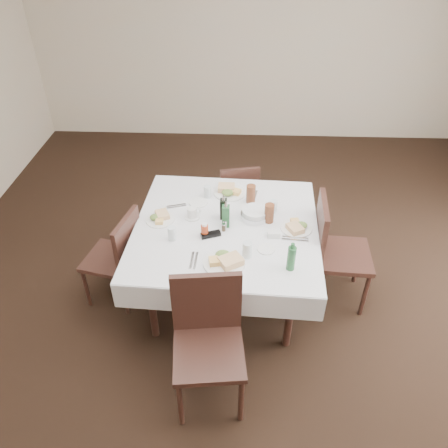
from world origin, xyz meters
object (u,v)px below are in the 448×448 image
(water_w, at_px, (172,233))
(water_n, at_px, (207,192))
(chair_south, at_px, (208,333))
(chair_east, at_px, (332,247))
(dining_table, at_px, (226,233))
(oil_cruet_dark, at_px, (223,208))
(oil_cruet_green, at_px, (226,215))
(green_bottle, at_px, (291,258))
(water_s, at_px, (247,250))
(chair_west, at_px, (119,254))
(coffee_mug, at_px, (192,213))
(chair_north, at_px, (238,194))
(bread_basket, at_px, (255,214))
(water_e, at_px, (273,206))
(ketchup_bottle, at_px, (205,230))

(water_w, bearing_deg, water_n, 69.07)
(chair_south, distance_m, chair_east, 1.35)
(dining_table, distance_m, chair_south, 0.95)
(water_w, relative_size, oil_cruet_dark, 0.49)
(water_w, bearing_deg, dining_table, 24.89)
(chair_south, distance_m, oil_cruet_green, 0.99)
(green_bottle, bearing_deg, water_s, 158.85)
(chair_west, distance_m, oil_cruet_green, 0.97)
(dining_table, relative_size, coffee_mug, 11.59)
(chair_north, height_order, green_bottle, green_bottle)
(dining_table, height_order, water_n, water_n)
(bread_basket, xyz_separation_m, oil_cruet_green, (-0.24, -0.12, 0.07))
(chair_east, height_order, oil_cruet_dark, oil_cruet_dark)
(chair_south, distance_m, water_s, 0.67)
(chair_north, relative_size, oil_cruet_green, 3.33)
(water_e, distance_m, green_bottle, 0.71)
(bread_basket, bearing_deg, water_e, 29.41)
(chair_north, bearing_deg, chair_east, -48.71)
(dining_table, distance_m, oil_cruet_green, 0.18)
(water_w, bearing_deg, coffee_mug, 66.35)
(water_n, bearing_deg, bread_basket, -34.67)
(chair_north, bearing_deg, water_w, -114.07)
(chair_west, relative_size, water_e, 7.87)
(oil_cruet_green, bearing_deg, green_bottle, -45.40)
(water_n, height_order, water_e, water_n)
(chair_north, height_order, oil_cruet_green, oil_cruet_green)
(water_w, bearing_deg, green_bottle, -18.51)
(dining_table, relative_size, chair_south, 1.57)
(water_s, relative_size, green_bottle, 0.56)
(water_w, bearing_deg, oil_cruet_green, 24.87)
(chair_north, relative_size, water_n, 7.23)
(bread_basket, distance_m, coffee_mug, 0.52)
(chair_west, xyz_separation_m, water_e, (1.28, 0.30, 0.31))
(water_w, bearing_deg, chair_north, 65.93)
(chair_east, relative_size, water_s, 7.70)
(water_e, xyz_separation_m, oil_cruet_dark, (-0.42, -0.11, 0.04))
(green_bottle, bearing_deg, water_n, 126.29)
(water_e, bearing_deg, ketchup_bottle, -147.40)
(bread_basket, bearing_deg, chair_east, -10.40)
(water_w, bearing_deg, water_e, 26.63)
(oil_cruet_dark, bearing_deg, chair_north, 82.36)
(chair_south, height_order, chair_east, chair_east)
(oil_cruet_green, relative_size, green_bottle, 1.07)
(water_e, height_order, bread_basket, water_e)
(water_n, bearing_deg, water_w, -110.93)
(chair_south, relative_size, oil_cruet_green, 4.02)
(water_s, distance_m, oil_cruet_green, 0.41)
(green_bottle, bearing_deg, oil_cruet_dark, 130.44)
(chair_west, relative_size, green_bottle, 3.83)
(chair_east, height_order, ketchup_bottle, chair_east)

